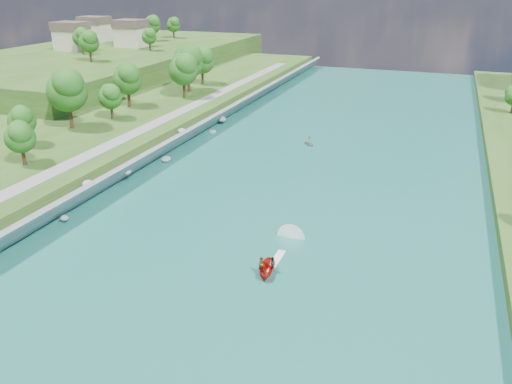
% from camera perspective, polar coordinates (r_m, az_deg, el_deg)
% --- Properties ---
extents(ground, '(260.00, 260.00, 0.00)m').
position_cam_1_polar(ground, '(53.68, -3.52, -9.96)').
color(ground, '#2D5119').
rests_on(ground, ground).
extents(river_water, '(55.00, 240.00, 0.10)m').
position_cam_1_polar(river_water, '(70.08, 3.10, -1.53)').
color(river_water, '#195F56').
rests_on(river_water, ground).
extents(berm_west, '(45.00, 240.00, 3.50)m').
position_cam_1_polar(berm_west, '(95.91, -26.71, 3.96)').
color(berm_west, '#2D5119').
rests_on(berm_west, ground).
extents(ridge_west, '(60.00, 120.00, 9.00)m').
position_cam_1_polar(ridge_west, '(171.28, -16.43, 13.94)').
color(ridge_west, '#2D5119').
rests_on(ridge_west, ground).
extents(riprap_bank, '(4.27, 236.00, 4.23)m').
position_cam_1_polar(riprap_bank, '(79.74, -15.02, 2.16)').
color(riprap_bank, slate).
rests_on(riprap_bank, ground).
extents(riverside_path, '(3.00, 200.00, 0.10)m').
position_cam_1_polar(riverside_path, '(83.67, -18.60, 4.01)').
color(riverside_path, gray).
rests_on(riverside_path, berm_west).
extents(ridge_houses, '(29.50, 29.50, 8.40)m').
position_cam_1_polar(ridge_houses, '(177.90, -17.45, 17.02)').
color(ridge_houses, beige).
rests_on(ridge_houses, ridge_west).
extents(trees_ridge, '(19.49, 63.94, 10.26)m').
position_cam_1_polar(trees_ridge, '(171.15, -13.89, 17.26)').
color(trees_ridge, '#235215').
rests_on(trees_ridge, ridge_west).
extents(motorboat, '(3.60, 18.69, 2.22)m').
position_cam_1_polar(motorboat, '(55.50, 1.92, -7.87)').
color(motorboat, '#AD130D').
rests_on(motorboat, river_water).
extents(raft, '(3.16, 3.17, 1.72)m').
position_cam_1_polar(raft, '(95.99, 6.10, 5.57)').
color(raft, gray).
rests_on(raft, river_water).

